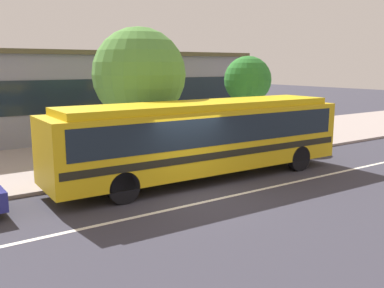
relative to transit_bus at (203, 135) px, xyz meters
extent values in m
plane|color=#353440|center=(-1.43, -1.46, -1.65)|extent=(120.00, 120.00, 0.00)
cube|color=#A1928D|center=(-1.43, 5.35, -1.59)|extent=(60.00, 8.00, 0.12)
cube|color=silver|center=(-1.43, -2.26, -1.65)|extent=(56.00, 0.16, 0.01)
cube|color=gold|center=(-0.02, 0.00, -0.14)|extent=(11.46, 2.66, 2.17)
cube|color=gold|center=(-0.02, 0.00, 1.07)|extent=(10.54, 2.35, 0.24)
cube|color=#19232D|center=(-0.02, 0.00, 0.29)|extent=(10.78, 2.67, 0.95)
cube|color=black|center=(-0.02, 0.00, -0.53)|extent=(11.23, 2.68, 0.24)
cube|color=#19232D|center=(5.64, -0.12, 0.29)|extent=(0.17, 2.13, 1.04)
cylinder|color=black|center=(3.89, 0.99, -1.15)|extent=(1.01, 0.30, 1.00)
cylinder|color=black|center=(3.84, -1.15, -1.15)|extent=(1.01, 0.30, 1.00)
cylinder|color=black|center=(-3.65, 1.15, -1.15)|extent=(1.01, 0.30, 1.00)
cylinder|color=black|center=(-3.69, -0.99, -1.15)|extent=(1.01, 0.30, 1.00)
cylinder|color=#775D50|center=(-4.39, 3.43, -1.10)|extent=(0.14, 0.14, 0.86)
cylinder|color=#775D50|center=(-4.38, 3.59, -1.10)|extent=(0.14, 0.14, 0.86)
cylinder|color=#4B9954|center=(-4.39, 3.51, -0.38)|extent=(0.37, 0.37, 0.58)
sphere|color=#E28567|center=(-4.39, 3.51, 0.03)|extent=(0.23, 0.23, 0.23)
cylinder|color=#3C313E|center=(-4.01, 2.80, -1.10)|extent=(0.14, 0.14, 0.86)
cylinder|color=#3C313E|center=(-3.92, 2.68, -1.10)|extent=(0.14, 0.14, 0.86)
cylinder|color=#4E575D|center=(-3.96, 2.74, -0.39)|extent=(0.48, 0.48, 0.56)
sphere|color=#DCAA79|center=(-3.96, 2.74, 0.00)|extent=(0.21, 0.21, 0.21)
cylinder|color=gray|center=(4.54, 1.85, -0.28)|extent=(0.08, 0.08, 2.50)
cube|color=yellow|center=(4.54, 1.85, 0.77)|extent=(0.05, 0.44, 0.56)
cylinder|color=brown|center=(-0.59, 3.79, -0.41)|extent=(0.25, 0.25, 2.25)
sphere|color=#54913E|center=(-0.59, 3.79, 2.09)|extent=(3.92, 3.92, 3.92)
cylinder|color=brown|center=(6.22, 4.66, -0.34)|extent=(0.37, 0.37, 2.38)
sphere|color=#2D7A2E|center=(6.22, 4.66, 1.72)|extent=(2.49, 2.49, 2.49)
cube|color=gray|center=(0.00, 12.67, 0.68)|extent=(20.18, 6.82, 4.66)
cube|color=#19232D|center=(0.00, 9.24, 0.92)|extent=(18.56, 0.04, 1.68)
cube|color=brown|center=(0.00, 12.67, 3.13)|extent=(20.58, 7.22, 0.24)
camera|label=1|loc=(-8.98, -12.40, 2.48)|focal=39.96mm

